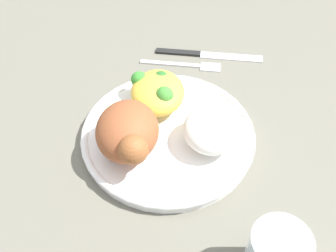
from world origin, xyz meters
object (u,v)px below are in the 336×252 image
(roasted_chicken, at_px, (128,133))
(rice_pile, at_px, (211,130))
(plate, at_px, (168,135))
(mac_cheese_with_broccoli, at_px, (158,91))
(knife, at_px, (200,53))
(fork, at_px, (185,64))

(roasted_chicken, height_order, rice_pile, roasted_chicken)
(plate, xyz_separation_m, rice_pile, (0.02, 0.06, 0.03))
(roasted_chicken, xyz_separation_m, mac_cheese_with_broccoli, (-0.09, 0.03, -0.01))
(mac_cheese_with_broccoli, bearing_deg, rice_pile, 45.66)
(knife, bearing_deg, fork, -40.71)
(plate, relative_size, roasted_chicken, 2.28)
(roasted_chicken, relative_size, rice_pile, 1.34)
(plate, height_order, knife, plate)
(roasted_chicken, height_order, knife, roasted_chicken)
(mac_cheese_with_broccoli, relative_size, knife, 0.49)
(mac_cheese_with_broccoli, xyz_separation_m, fork, (-0.11, 0.04, -0.04))
(plate, relative_size, rice_pile, 3.06)
(mac_cheese_with_broccoli, bearing_deg, fork, 159.67)
(plate, height_order, roasted_chicken, roasted_chicken)
(roasted_chicken, bearing_deg, knife, 156.77)
(plate, bearing_deg, mac_cheese_with_broccoli, -163.22)
(fork, bearing_deg, roasted_chicken, -20.00)
(knife, bearing_deg, plate, -13.92)
(mac_cheese_with_broccoli, xyz_separation_m, knife, (-0.14, 0.07, -0.04))
(roasted_chicken, xyz_separation_m, knife, (-0.23, 0.10, -0.05))
(rice_pile, xyz_separation_m, fork, (-0.18, -0.04, -0.04))
(roasted_chicken, distance_m, fork, 0.22)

